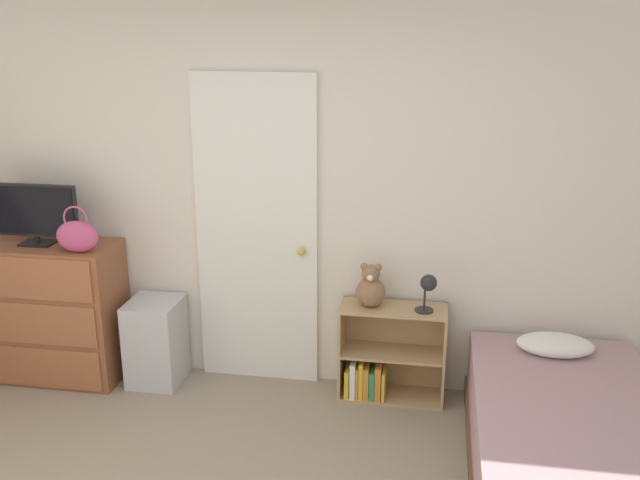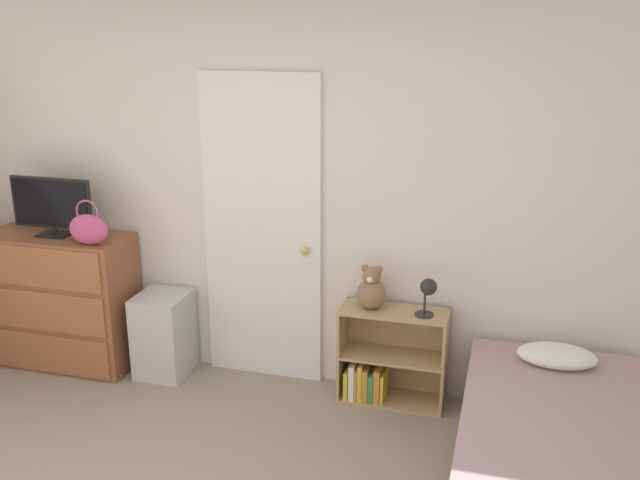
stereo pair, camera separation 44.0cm
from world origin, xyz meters
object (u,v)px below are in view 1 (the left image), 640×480
object	(u,v)px
desk_lamp	(428,286)
dresser	(46,311)
bed	(568,446)
teddy_bear	(371,288)
bookshelf	(383,360)
tv	(34,213)
storage_bin	(156,341)
handbag	(77,236)

from	to	relation	value
desk_lamp	dresser	bearing A→B (deg)	-179.06
dresser	bed	size ratio (longest dim) A/B	0.56
dresser	teddy_bear	size ratio (longest dim) A/B	3.60
bookshelf	bed	world-z (taller)	bookshelf
desk_lamp	bed	world-z (taller)	desk_lamp
tv	teddy_bear	xyz separation A→B (m)	(2.22, 0.09, -0.42)
teddy_bear	desk_lamp	xyz separation A→B (m)	(0.36, -0.04, 0.05)
storage_bin	teddy_bear	size ratio (longest dim) A/B	2.03
desk_lamp	bed	size ratio (longest dim) A/B	0.13
storage_bin	bed	bearing A→B (deg)	-15.85
desk_lamp	tv	bearing A→B (deg)	-178.92
teddy_bear	storage_bin	bearing A→B (deg)	-178.21
bookshelf	dresser	bearing A→B (deg)	-177.82
teddy_bear	bed	world-z (taller)	teddy_bear
storage_bin	tv	bearing A→B (deg)	-176.67
bookshelf	bed	xyz separation A→B (m)	(1.05, -0.79, -0.02)
dresser	bed	distance (m)	3.45
bed	storage_bin	bearing A→B (deg)	164.15
storage_bin	bed	world-z (taller)	storage_bin
storage_bin	handbag	bearing A→B (deg)	-158.92
dresser	handbag	world-z (taller)	handbag
handbag	desk_lamp	bearing A→B (deg)	4.18
bookshelf	desk_lamp	bearing A→B (deg)	-9.75
storage_bin	bookshelf	size ratio (longest dim) A/B	0.86
tv	bed	size ratio (longest dim) A/B	0.32
storage_bin	dresser	bearing A→B (deg)	-177.17
storage_bin	bookshelf	bearing A→B (deg)	1.85
dresser	storage_bin	size ratio (longest dim) A/B	1.77
storage_bin	desk_lamp	distance (m)	1.89
tv	teddy_bear	size ratio (longest dim) A/B	2.10
tv	bed	distance (m)	3.56
dresser	bed	bearing A→B (deg)	-11.73
teddy_bear	bed	xyz separation A→B (m)	(1.14, -0.78, -0.53)
bed	desk_lamp	bearing A→B (deg)	136.40
tv	handbag	world-z (taller)	tv
storage_bin	bed	xyz separation A→B (m)	(2.60, -0.74, -0.06)
storage_bin	teddy_bear	distance (m)	1.53
storage_bin	bookshelf	distance (m)	1.55
handbag	desk_lamp	distance (m)	2.25
bookshelf	storage_bin	bearing A→B (deg)	-178.15
handbag	storage_bin	distance (m)	0.90
tv	storage_bin	bearing A→B (deg)	3.33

